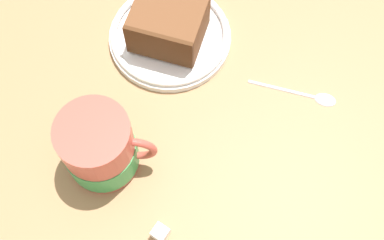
{
  "coord_description": "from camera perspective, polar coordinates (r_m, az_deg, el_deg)",
  "views": [
    {
      "loc": [
        28.04,
        -7.06,
        62.4
      ],
      "look_at": [
        2.85,
        0.62,
        3.0
      ],
      "focal_mm": 46.95,
      "sensor_mm": 36.0,
      "label": 1
    }
  ],
  "objects": [
    {
      "name": "cake_slice",
      "position": [
        0.71,
        -2.69,
        10.82
      ],
      "size": [
        12.64,
        12.87,
        6.34
      ],
      "color": "#472814",
      "rests_on": "small_plate"
    },
    {
      "name": "sugar_cube",
      "position": [
        0.63,
        -3.62,
        -12.66
      ],
      "size": [
        2.55,
        2.55,
        1.81
      ],
      "primitive_type": "cube",
      "rotation": [
        0.0,
        0.0,
        0.68
      ],
      "color": "white",
      "rests_on": "ground_plane"
    },
    {
      "name": "ground_plane",
      "position": [
        0.7,
        -1.17,
        0.43
      ],
      "size": [
        143.16,
        143.16,
        2.87
      ],
      "primitive_type": "cube",
      "color": "#936D47"
    },
    {
      "name": "teaspoon",
      "position": [
        0.71,
        13.38,
        2.75
      ],
      "size": [
        7.72,
        11.16,
        0.8
      ],
      "color": "silver",
      "rests_on": "ground_plane"
    },
    {
      "name": "tea_mug",
      "position": [
        0.63,
        -10.4,
        -3.17
      ],
      "size": [
        9.18,
        11.53,
        10.37
      ],
      "color": "#BF4C3F",
      "rests_on": "ground_plane"
    },
    {
      "name": "small_plate",
      "position": [
        0.74,
        -2.51,
        9.54
      ],
      "size": [
        17.67,
        17.67,
        2.01
      ],
      "color": "white",
      "rests_on": "ground_plane"
    }
  ]
}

